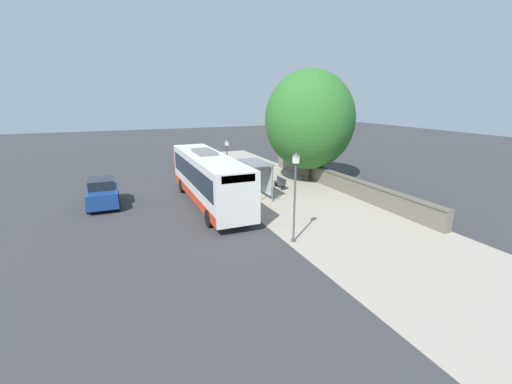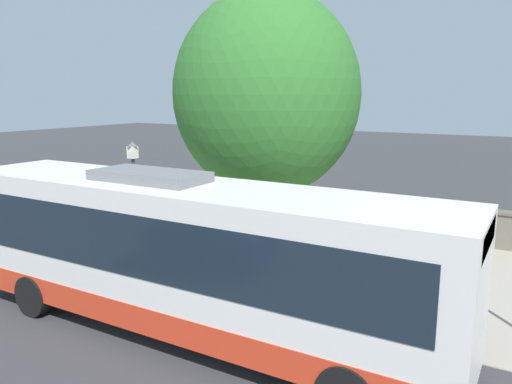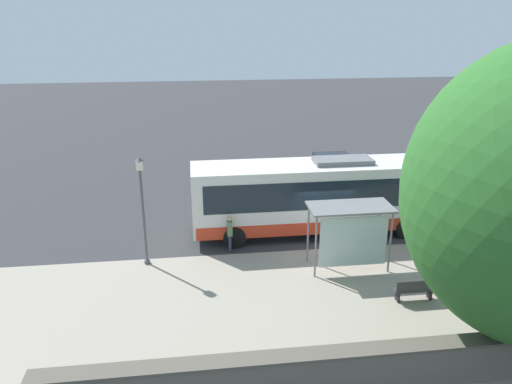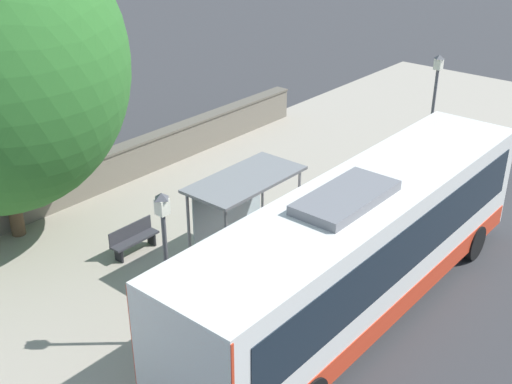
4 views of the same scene
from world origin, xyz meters
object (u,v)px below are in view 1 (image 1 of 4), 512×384
object	(u,v)px
shade_tree	(310,120)
bench	(280,183)
parked_car_behind_bus	(188,163)
bus_shelter	(257,168)
bus	(209,178)
street_lamp_far	(295,191)
street_lamp_near	(227,159)
parked_car_far_lane	(103,193)
pedestrian	(255,206)

from	to	relation	value
shade_tree	bench	bearing A→B (deg)	24.45
parked_car_behind_bus	bench	bearing A→B (deg)	124.37
bus_shelter	bench	distance (m)	3.56
bus	shade_tree	bearing A→B (deg)	-160.97
street_lamp_far	street_lamp_near	bearing A→B (deg)	-91.80
bus	street_lamp_near	size ratio (longest dim) A/B	3.07
bench	bus_shelter	bearing A→B (deg)	31.19
street_lamp_near	parked_car_behind_bus	bearing A→B (deg)	-73.03
bus_shelter	parked_car_behind_bus	size ratio (longest dim) A/B	0.80
street_lamp_far	bus	bearing A→B (deg)	-74.36
bus_shelter	parked_car_far_lane	xyz separation A→B (m)	(10.36, -2.10, -1.26)
parked_car_far_lane	street_lamp_near	bearing A→B (deg)	-170.40
street_lamp_far	bench	bearing A→B (deg)	-113.01
parked_car_far_lane	street_lamp_far	bearing A→B (deg)	131.21
street_lamp_near	parked_car_behind_bus	world-z (taller)	street_lamp_near
pedestrian	bus_shelter	bearing A→B (deg)	-114.64
bus	bench	xyz separation A→B (m)	(-6.33, -1.80, -1.39)
bus	street_lamp_near	xyz separation A→B (m)	(-2.58, -3.85, 0.46)
bench	parked_car_far_lane	bearing A→B (deg)	-2.11
street_lamp_far	parked_car_far_lane	world-z (taller)	street_lamp_far
bench	street_lamp_near	xyz separation A→B (m)	(3.75, -2.05, 1.84)
pedestrian	shade_tree	world-z (taller)	shade_tree
bus_shelter	bench	bearing A→B (deg)	-148.81
pedestrian	parked_car_behind_bus	world-z (taller)	parked_car_behind_bus
bus_shelter	street_lamp_far	size ratio (longest dim) A/B	0.72
street_lamp_near	pedestrian	bearing A→B (deg)	82.88
street_lamp_far	shade_tree	size ratio (longest dim) A/B	0.49
pedestrian	street_lamp_far	bearing A→B (deg)	100.83
pedestrian	street_lamp_near	world-z (taller)	street_lamp_near
parked_car_behind_bus	pedestrian	bearing A→B (deg)	93.39
parked_car_behind_bus	parked_car_far_lane	world-z (taller)	parked_car_behind_bus
shade_tree	parked_car_far_lane	xyz separation A→B (m)	(16.50, 1.10, -4.31)
street_lamp_near	parked_car_behind_bus	distance (m)	6.60
parked_car_far_lane	pedestrian	bearing A→B (deg)	140.91
bench	parked_car_behind_bus	bearing A→B (deg)	-55.63
pedestrian	parked_car_far_lane	xyz separation A→B (m)	(8.25, -6.70, -0.06)
bus	parked_car_behind_bus	world-z (taller)	bus
bus_shelter	parked_car_far_lane	size ratio (longest dim) A/B	0.83
bench	shade_tree	bearing A→B (deg)	-155.55
bus	shade_tree	size ratio (longest dim) A/B	1.27
bus	bus_shelter	xyz separation A→B (m)	(-3.66, -0.18, 0.32)
bench	street_lamp_far	xyz separation A→B (m)	(4.12, 9.70, 2.22)
bench	street_lamp_far	bearing A→B (deg)	66.99
bus_shelter	street_lamp_far	bearing A→B (deg)	79.85
bench	pedestrian	bearing A→B (deg)	52.45
bench	parked_car_far_lane	distance (m)	13.05
pedestrian	bench	size ratio (longest dim) A/B	1.10
street_lamp_near	parked_car_far_lane	world-z (taller)	street_lamp_near
bench	shade_tree	distance (m)	6.09
bus	street_lamp_far	world-z (taller)	street_lamp_far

